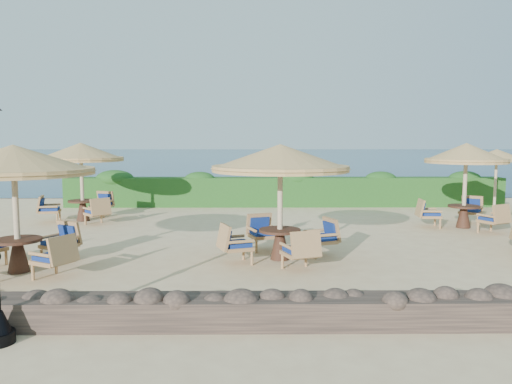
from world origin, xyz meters
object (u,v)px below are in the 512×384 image
cafe_set_3 (81,165)px  cafe_set_4 (466,169)px  cafe_set_0 (14,180)px  extra_parasol (497,155)px  cafe_set_1 (280,177)px

cafe_set_3 → cafe_set_4: (12.38, -1.46, -0.09)m
cafe_set_0 → cafe_set_3: size_ratio=1.13×
extra_parasol → cafe_set_1: size_ratio=0.76×
cafe_set_1 → cafe_set_3: same height
cafe_set_4 → extra_parasol: bearing=51.5°
extra_parasol → cafe_set_1: bearing=-139.5°
extra_parasol → cafe_set_4: cafe_set_4 is taller
extra_parasol → cafe_set_1: 11.19m
cafe_set_4 → cafe_set_3: bearing=173.3°
cafe_set_4 → cafe_set_1: bearing=-145.6°
extra_parasol → cafe_set_3: bearing=-173.5°
cafe_set_0 → cafe_set_4: 12.61m
extra_parasol → cafe_set_0: size_ratio=0.74×
cafe_set_3 → cafe_set_4: bearing=-6.7°
extra_parasol → cafe_set_0: (-14.02, -8.33, -0.25)m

